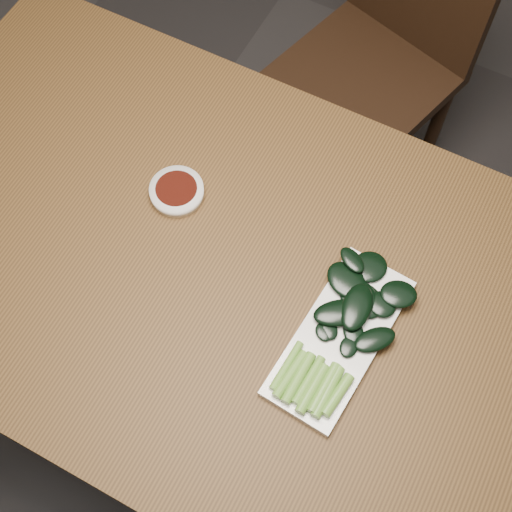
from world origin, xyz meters
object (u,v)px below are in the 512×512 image
at_px(table, 240,292).
at_px(sauce_bowl, 177,192).
at_px(gai_lan, 347,324).
at_px(serving_plate, 340,337).
at_px(chair_far, 384,49).

bearing_deg(table, sauce_bowl, 153.08).
bearing_deg(gai_lan, sauce_bowl, 166.13).
bearing_deg(sauce_bowl, table, -26.92).
xyz_separation_m(serving_plate, gai_lan, (0.00, 0.02, 0.02)).
distance_m(chair_far, sauce_bowl, 0.79).
bearing_deg(gai_lan, chair_far, 106.15).
xyz_separation_m(table, serving_plate, (0.20, -0.02, 0.08)).
distance_m(sauce_bowl, gai_lan, 0.38).
bearing_deg(chair_far, serving_plate, -58.10).
relative_size(table, gai_lan, 4.44).
xyz_separation_m(table, sauce_bowl, (-0.17, 0.09, 0.08)).
distance_m(chair_far, serving_plate, 0.91).
bearing_deg(gai_lan, table, 178.81).
bearing_deg(table, gai_lan, -1.19).
xyz_separation_m(table, gai_lan, (0.20, -0.00, 0.09)).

